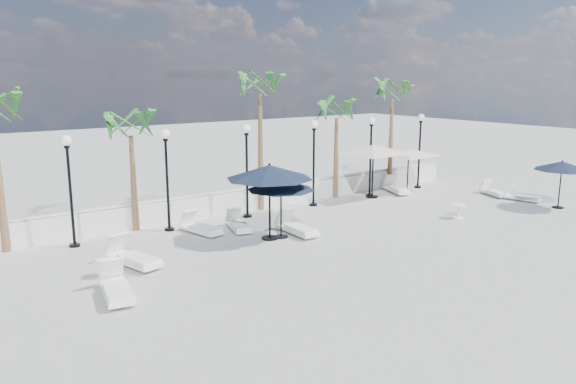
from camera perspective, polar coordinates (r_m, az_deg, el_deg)
ground at (r=18.43m, az=6.73°, el=-6.57°), size 100.00×100.00×0.00m
balustrade at (r=24.13m, az=-5.40°, el=-0.98°), size 26.00×0.30×1.01m
lamppost_1 at (r=20.17m, az=-21.35°, el=1.59°), size 0.36×0.36×3.84m
lamppost_2 at (r=21.30m, az=-12.24°, el=2.64°), size 0.36×0.36×3.84m
lamppost_3 at (r=22.92m, az=-4.22°, el=3.51°), size 0.36×0.36×3.84m
lamppost_4 at (r=24.93m, az=2.64°, el=4.20°), size 0.36×0.36×3.84m
lamppost_5 at (r=27.24m, az=8.42°, el=4.73°), size 0.36×0.36×3.84m
lamppost_6 at (r=29.78m, az=13.26°, el=5.14°), size 0.36×0.36×3.84m
palm_1 at (r=21.51m, az=-15.70°, el=5.95°), size 2.60×2.60×4.70m
palm_2 at (r=24.01m, az=-2.87°, el=10.19°), size 2.60×2.60×6.10m
palm_3 at (r=26.67m, az=4.97°, el=7.81°), size 2.60×2.60×4.90m
palm_4 at (r=29.19m, az=10.57°, el=9.53°), size 2.60×2.60×5.70m
lounger_1 at (r=15.74m, az=-17.05°, el=-9.27°), size 1.07×2.19×0.79m
lounger_2 at (r=21.10m, az=-8.86°, el=-3.57°), size 0.99×2.01×0.72m
lounger_3 at (r=18.08m, az=-15.49°, el=-6.39°), size 1.18×2.26×0.81m
lounger_4 at (r=21.40m, az=-5.09°, el=-3.30°), size 1.07×1.91×0.68m
lounger_5 at (r=20.80m, az=0.87°, el=-3.61°), size 0.74×2.06×0.76m
lounger_6 at (r=28.52m, az=10.94°, el=0.39°), size 1.30×2.08×0.74m
lounger_7 at (r=29.15m, az=20.16°, el=0.04°), size 1.04×1.73×0.62m
lounger_8 at (r=28.43m, az=22.71°, el=-0.45°), size 0.80×1.69×0.61m
side_table_1 at (r=17.32m, az=-18.03°, el=-7.19°), size 0.55×0.55×0.53m
side_table_2 at (r=24.10m, az=16.97°, el=-1.77°), size 0.59×0.59×0.57m
parasol_navy_left at (r=19.73m, az=-1.90°, el=2.01°), size 3.13×3.13×2.76m
parasol_navy_mid at (r=19.99m, az=-0.72°, el=0.75°), size 2.48×2.48×2.22m
parasol_navy_right at (r=27.32m, az=26.07°, el=2.39°), size 2.40×2.40×2.15m
parasol_cream_sq_a at (r=28.77m, az=12.18°, el=4.29°), size 4.75×4.75×2.33m
parasol_cream_sq_b at (r=26.94m, az=8.68°, el=4.72°), size 5.46×5.46×2.74m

